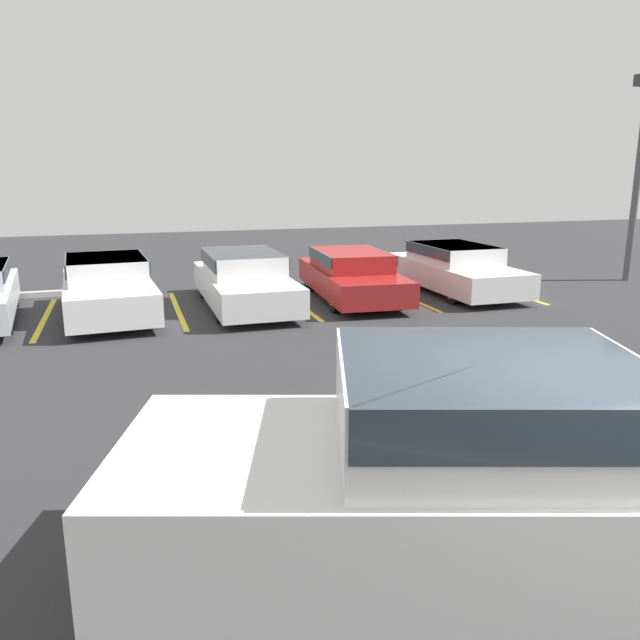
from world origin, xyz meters
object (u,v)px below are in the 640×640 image
Objects in this scene: parked_sedan_c at (244,278)px; wheel_stop_curb at (50,294)px; light_post at (640,157)px; parked_sedan_b at (108,285)px; parked_sedan_e at (455,267)px; pickup_truck at (528,473)px; parked_sedan_d at (351,273)px.

wheel_stop_curb is (-4.46, 2.64, -0.60)m from parked_sedan_c.
light_post reaches higher than parked_sedan_c.
parked_sedan_b is 8.55m from parked_sedan_e.
pickup_truck is 10.46m from parked_sedan_c.
pickup_truck is 10.85m from parked_sedan_d.
parked_sedan_d is at bearing -178.96° from light_post.
pickup_truck is 1.39× the size of parked_sedan_d.
pickup_truck is 11.93m from parked_sedan_e.
light_post is (8.50, 0.15, 2.81)m from parked_sedan_d.
parked_sedan_d is at bearing 92.13° from parked_sedan_c.
pickup_truck is 15.56m from light_post.
parked_sedan_b reaches higher than parked_sedan_c.
parked_sedan_d is 2.89m from parked_sedan_e.
parked_sedan_b reaches higher than parked_sedan_e.
parked_sedan_d is 0.83× the size of light_post.
wheel_stop_curb is at bearing 171.35° from light_post.
parked_sedan_d reaches higher than wheel_stop_curb.
parked_sedan_e is (2.89, 0.09, 0.02)m from parked_sedan_d.
parked_sedan_e is (8.55, 0.29, -0.03)m from parked_sedan_b.
pickup_truck is at bearing -8.99° from parked_sedan_d.
parked_sedan_b is 0.79× the size of light_post.
parked_sedan_b is 2.98m from parked_sedan_c.
parked_sedan_b is 5.66m from parked_sedan_d.
parked_sedan_b is at bearing 124.46° from pickup_truck.
pickup_truck is at bearing -135.72° from light_post.
pickup_truck is at bearing 0.95° from parked_sedan_c.
parked_sedan_b reaches higher than parked_sedan_d.
parked_sedan_b is at bearing -83.71° from parked_sedan_d.
pickup_truck reaches higher than parked_sedan_d.
wheel_stop_curb is (-15.64, 2.38, -3.38)m from light_post.
light_post is at bearing 90.71° from parked_sedan_e.
parked_sedan_c is at bearing 108.49° from pickup_truck.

